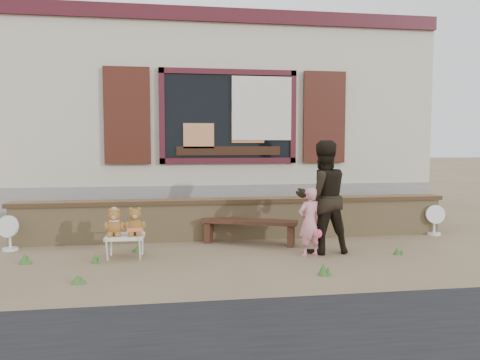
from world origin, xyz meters
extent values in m
plane|color=brown|center=(0.00, 0.00, 0.00)|extent=(80.00, 80.00, 0.00)
cube|color=#BDB399|center=(0.00, 4.50, 2.40)|extent=(8.00, 5.00, 3.20)
cube|color=gray|center=(0.00, 4.50, 0.40)|extent=(8.04, 5.04, 0.80)
cube|color=black|center=(0.00, 1.97, 2.05)|extent=(2.30, 0.04, 1.50)
cube|color=#45141C|center=(0.00, 1.95, 2.85)|extent=(2.50, 0.08, 0.10)
cube|color=#45141C|center=(0.00, 1.95, 1.25)|extent=(2.50, 0.08, 0.10)
cube|color=#45141C|center=(-1.20, 1.95, 2.05)|extent=(0.10, 0.08, 1.70)
cube|color=#45141C|center=(1.20, 1.95, 2.05)|extent=(0.10, 0.08, 1.70)
cube|color=#3E1911|center=(-1.80, 1.94, 2.05)|extent=(0.80, 0.07, 1.70)
cube|color=#3E1911|center=(1.80, 1.94, 2.05)|extent=(0.80, 0.07, 1.70)
cube|color=beige|center=(0.60, 1.90, 2.20)|extent=(1.10, 0.02, 1.15)
cube|color=#45141C|center=(0.00, 1.98, 3.85)|extent=(8.00, 0.12, 0.25)
cube|color=black|center=(0.00, 1.94, 1.43)|extent=(1.90, 0.06, 0.16)
cube|color=tan|center=(-0.55, 1.94, 1.70)|extent=(0.55, 0.06, 0.45)
cube|color=#E08447|center=(0.35, 1.94, 1.85)|extent=(0.60, 0.06, 0.55)
cube|color=tan|center=(0.00, 1.00, 0.30)|extent=(7.00, 0.30, 0.60)
cube|color=brown|center=(0.00, 1.00, 0.63)|extent=(7.10, 0.36, 0.07)
cube|color=#361D13|center=(0.14, 0.56, 0.35)|extent=(1.50, 0.84, 0.06)
cube|color=#361D13|center=(-0.47, 0.80, 0.16)|extent=(0.19, 0.29, 0.32)
cube|color=#361D13|center=(0.75, 0.32, 0.16)|extent=(0.19, 0.29, 0.32)
cube|color=white|center=(-1.69, -0.04, 0.29)|extent=(0.52, 0.47, 0.04)
cylinder|color=silver|center=(-1.91, -0.23, 0.14)|extent=(0.02, 0.02, 0.27)
cylinder|color=silver|center=(-1.48, -0.24, 0.14)|extent=(0.02, 0.02, 0.27)
cylinder|color=silver|center=(-1.90, 0.16, 0.14)|extent=(0.02, 0.02, 0.27)
cylinder|color=silver|center=(-1.47, 0.15, 0.14)|extent=(0.02, 0.02, 0.27)
imported|color=pink|center=(0.83, -0.34, 0.48)|extent=(0.40, 0.32, 0.96)
imported|color=black|center=(1.07, -0.16, 0.80)|extent=(0.82, 0.66, 1.61)
cylinder|color=silver|center=(-3.40, 0.65, 0.02)|extent=(0.22, 0.22, 0.04)
cylinder|color=silver|center=(-3.40, 0.65, 0.16)|extent=(0.04, 0.04, 0.28)
cylinder|color=silver|center=(-3.40, 0.65, 0.36)|extent=(0.34, 0.21, 0.32)
cylinder|color=white|center=(3.40, 0.80, 0.02)|extent=(0.22, 0.22, 0.04)
cylinder|color=white|center=(3.40, 0.80, 0.16)|extent=(0.04, 0.04, 0.28)
cylinder|color=white|center=(3.40, 0.80, 0.36)|extent=(0.33, 0.16, 0.32)
cone|color=#386327|center=(0.72, -1.28, 0.08)|extent=(0.13, 0.13, 0.15)
cone|color=#386327|center=(-2.11, -1.17, 0.05)|extent=(0.17, 0.17, 0.10)
cone|color=#386327|center=(-1.55, 0.31, 0.05)|extent=(0.17, 0.17, 0.09)
cone|color=#386327|center=(-2.05, -0.29, 0.07)|extent=(0.11, 0.11, 0.15)
cone|color=#386327|center=(-2.96, -0.17, 0.07)|extent=(0.16, 0.16, 0.13)
cone|color=#386327|center=(2.09, -0.44, 0.05)|extent=(0.11, 0.11, 0.10)
camera|label=1|loc=(-1.09, -6.52, 1.57)|focal=35.00mm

